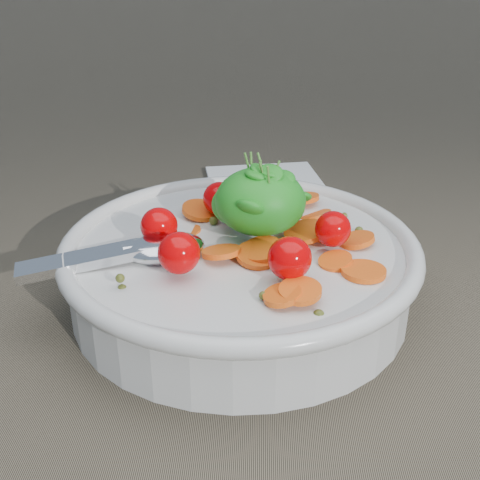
{
  "coord_description": "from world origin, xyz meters",
  "views": [
    {
      "loc": [
        -0.01,
        -0.45,
        0.28
      ],
      "look_at": [
        -0.03,
        -0.02,
        0.06
      ],
      "focal_mm": 45.0,
      "sensor_mm": 36.0,
      "label": 1
    }
  ],
  "objects": [
    {
      "name": "ground",
      "position": [
        0.0,
        0.0,
        0.0
      ],
      "size": [
        6.0,
        6.0,
        0.0
      ],
      "primitive_type": "plane",
      "color": "#6B614D",
      "rests_on": "ground"
    },
    {
      "name": "bowl",
      "position": [
        -0.03,
        -0.02,
        0.03
      ],
      "size": [
        0.32,
        0.29,
        0.12
      ],
      "color": "silver",
      "rests_on": "ground"
    },
    {
      "name": "napkin",
      "position": [
        -0.01,
        0.26,
        0.0
      ],
      "size": [
        0.16,
        0.15,
        0.01
      ],
      "primitive_type": "cube",
      "rotation": [
        0.0,
        0.0,
        0.18
      ],
      "color": "white",
      "rests_on": "ground"
    }
  ]
}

